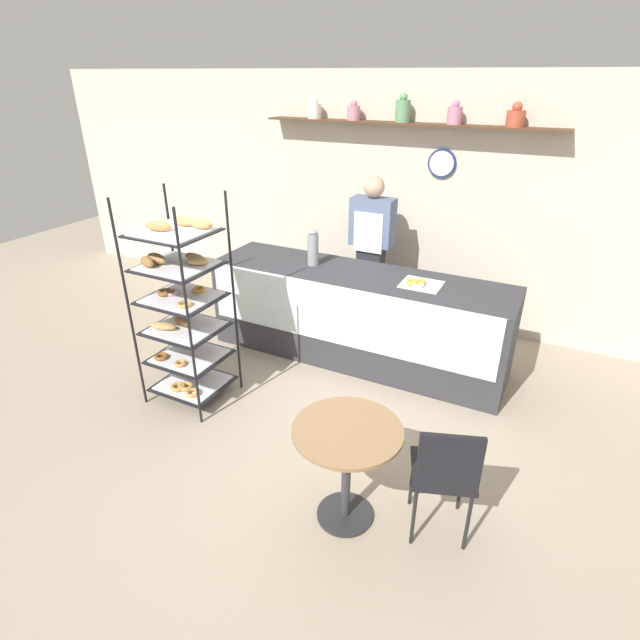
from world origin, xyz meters
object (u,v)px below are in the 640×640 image
at_px(person_worker, 371,250).
at_px(coffee_carafe, 313,248).
at_px(pastry_rack, 182,306).
at_px(cafe_table, 347,452).
at_px(cafe_chair, 445,471).
at_px(donut_tray_counter, 418,283).

xyz_separation_m(person_worker, coffee_carafe, (-0.37, -0.63, 0.15)).
bearing_deg(pastry_rack, person_worker, 65.08).
bearing_deg(person_worker, cafe_table, -70.92).
bearing_deg(coffee_carafe, cafe_chair, -44.95).
bearing_deg(cafe_table, person_worker, 109.08).
distance_m(person_worker, cafe_chair, 2.93).
bearing_deg(donut_tray_counter, pastry_rack, -141.93).
bearing_deg(cafe_chair, donut_tray_counter, -86.77).
xyz_separation_m(pastry_rack, cafe_chair, (2.40, -0.52, -0.36)).
distance_m(person_worker, donut_tray_counter, 1.00).
bearing_deg(cafe_table, coffee_carafe, 122.84).
height_order(person_worker, donut_tray_counter, person_worker).
height_order(cafe_table, donut_tray_counter, donut_tray_counter).
height_order(person_worker, cafe_chair, person_worker).
xyz_separation_m(cafe_table, cafe_chair, (0.59, 0.12, -0.00)).
height_order(cafe_table, cafe_chair, cafe_chair).
bearing_deg(coffee_carafe, person_worker, 59.22).
bearing_deg(cafe_chair, pastry_rack, -31.79).
xyz_separation_m(person_worker, donut_tray_counter, (0.73, -0.68, -0.00)).
distance_m(pastry_rack, donut_tray_counter, 2.09).
distance_m(pastry_rack, cafe_table, 1.96).
height_order(cafe_table, coffee_carafe, coffee_carafe).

